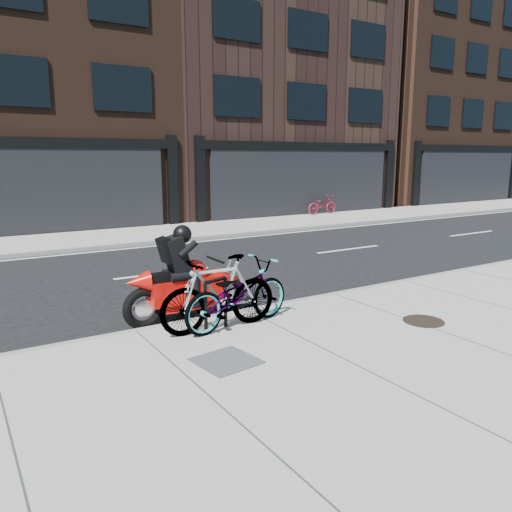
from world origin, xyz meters
TOP-DOWN VIEW (x-y plane):
  - ground at (0.00, 0.00)m, footprint 120.00×120.00m
  - sidewalk_near at (0.00, -5.00)m, footprint 60.00×6.00m
  - sidewalk_far at (0.00, 7.75)m, footprint 60.00×3.50m
  - building_mideast at (10.00, 14.50)m, footprint 12.00×10.00m
  - building_east at (22.00, 14.50)m, footprint 10.00×10.00m
  - bike_rack at (-0.93, -2.60)m, footprint 0.47×0.20m
  - bicycle_front at (-0.54, -2.60)m, footprint 2.09×1.02m
  - bicycle_rear at (-0.87, -2.60)m, footprint 1.95×0.60m
  - motorcycle at (-0.87, -1.60)m, footprint 2.25×0.49m
  - bicycle_far at (10.67, 9.00)m, footprint 1.68×0.65m
  - manhole_cover at (2.14, -4.03)m, footprint 0.80×0.80m
  - utility_grate at (-1.38, -3.75)m, footprint 0.84×0.84m

SIDE VIEW (x-z plane):
  - ground at x=0.00m, z-range 0.00..0.00m
  - sidewalk_near at x=0.00m, z-range 0.00..0.13m
  - sidewalk_far at x=0.00m, z-range 0.00..0.13m
  - manhole_cover at x=2.14m, z-range 0.13..0.15m
  - utility_grate at x=-1.38m, z-range 0.13..0.15m
  - bicycle_far at x=10.67m, z-range 0.13..1.00m
  - bike_rack at x=-0.93m, z-range 0.20..1.02m
  - bicycle_front at x=-0.54m, z-range 0.13..1.18m
  - motorcycle at x=-0.87m, z-range -0.16..1.52m
  - bicycle_rear at x=-0.87m, z-range 0.13..1.29m
  - building_mideast at x=10.00m, z-range 0.00..12.50m
  - building_east at x=22.00m, z-range 0.00..13.00m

